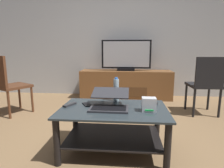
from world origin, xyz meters
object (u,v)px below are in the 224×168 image
object	(u,v)px
water_bottle_near	(116,90)
cell_phone	(87,104)
router_box	(149,104)
soundbar_remote	(70,105)
television	(126,56)
coffee_table	(113,122)
side_chair	(7,82)
dining_chair	(206,82)
tv_remote	(154,105)
media_cabinet	(126,84)
laptop	(110,102)

from	to	relation	value
water_bottle_near	cell_phone	xyz separation A→B (m)	(-0.29, -0.19, -0.12)
router_box	soundbar_remote	xyz separation A→B (m)	(-0.80, 0.10, -0.05)
television	router_box	size ratio (longest dim) A/B	7.81
soundbar_remote	coffee_table	bearing A→B (deg)	20.62
side_chair	water_bottle_near	size ratio (longest dim) A/B	3.49
water_bottle_near	television	bearing A→B (deg)	87.53
dining_chair	tv_remote	xyz separation A→B (m)	(-0.92, -1.08, -0.06)
media_cabinet	tv_remote	size ratio (longest dim) A/B	11.86
laptop	soundbar_remote	size ratio (longest dim) A/B	2.42
laptop	water_bottle_near	world-z (taller)	water_bottle_near
dining_chair	laptop	bearing A→B (deg)	-139.09
coffee_table	laptop	world-z (taller)	laptop
television	water_bottle_near	size ratio (longest dim) A/B	3.78
coffee_table	water_bottle_near	size ratio (longest dim) A/B	3.93
coffee_table	television	size ratio (longest dim) A/B	1.04
router_box	water_bottle_near	distance (m)	0.47
coffee_table	tv_remote	size ratio (longest dim) A/B	6.60
dining_chair	water_bottle_near	xyz separation A→B (m)	(-1.33, -0.93, 0.06)
side_chair	tv_remote	xyz separation A→B (m)	(2.15, -0.83, -0.05)
soundbar_remote	tv_remote	bearing A→B (deg)	31.40
media_cabinet	router_box	size ratio (longest dim) A/B	14.58
router_box	tv_remote	size ratio (longest dim) A/B	0.81
tv_remote	soundbar_remote	world-z (taller)	same
side_chair	cell_phone	world-z (taller)	side_chair
dining_chair	water_bottle_near	distance (m)	1.62
router_box	dining_chair	bearing A→B (deg)	51.73
media_cabinet	water_bottle_near	xyz separation A→B (m)	(-0.08, -1.90, 0.29)
television	tv_remote	bearing A→B (deg)	-80.95
tv_remote	media_cabinet	bearing A→B (deg)	118.21
soundbar_remote	side_chair	bearing A→B (deg)	170.79
television	laptop	distance (m)	2.18
soundbar_remote	cell_phone	bearing A→B (deg)	39.33
coffee_table	router_box	size ratio (longest dim) A/B	8.12
side_chair	television	bearing A→B (deg)	33.25
television	tv_remote	size ratio (longest dim) A/B	6.35
router_box	soundbar_remote	distance (m)	0.80
router_box	cell_phone	world-z (taller)	router_box
television	side_chair	world-z (taller)	television
coffee_table	laptop	xyz separation A→B (m)	(-0.04, 0.01, 0.21)
media_cabinet	side_chair	bearing A→B (deg)	-146.27
media_cabinet	water_bottle_near	world-z (taller)	water_bottle_near
coffee_table	dining_chair	size ratio (longest dim) A/B	1.15
dining_chair	side_chair	world-z (taller)	side_chair
side_chair	tv_remote	world-z (taller)	side_chair
laptop	router_box	bearing A→B (deg)	-10.90
media_cabinet	laptop	xyz separation A→B (m)	(-0.13, -2.16, 0.22)
laptop	side_chair	bearing A→B (deg)	150.96
media_cabinet	tv_remote	distance (m)	2.09
coffee_table	television	bearing A→B (deg)	87.64
television	dining_chair	world-z (taller)	television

